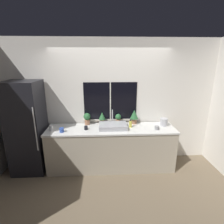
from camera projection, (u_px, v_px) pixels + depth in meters
ground_plane at (112, 175)px, 3.57m from camera, size 14.00×14.00×0.00m
wall_back at (110, 103)px, 3.86m from camera, size 8.00×0.09×2.70m
wall_left at (20, 97)px, 4.51m from camera, size 0.06×7.00×2.70m
wall_right at (194, 95)px, 4.73m from camera, size 0.06×7.00×2.70m
counter at (111, 148)px, 3.75m from camera, size 2.65×0.66×0.90m
refrigerator at (27, 128)px, 3.52m from camera, size 0.65×0.67×1.88m
sink at (113, 126)px, 3.61m from camera, size 0.57×0.44×0.33m
potted_plant_far_left at (87, 118)px, 3.79m from camera, size 0.15×0.15×0.26m
potted_plant_center_left at (102, 117)px, 3.80m from camera, size 0.15×0.15×0.28m
potted_plant_center_right at (118, 119)px, 3.83m from camera, size 0.13×0.13×0.23m
potted_plant_far_right at (134, 116)px, 3.82m from camera, size 0.18×0.18×0.32m
soap_bottle at (130, 124)px, 3.65m from camera, size 0.06×0.06×0.17m
mug_white at (51, 128)px, 3.50m from camera, size 0.07×0.07×0.09m
mug_grey at (157, 128)px, 3.53m from camera, size 0.09×0.09×0.08m
mug_blue at (62, 130)px, 3.41m from camera, size 0.08×0.08×0.09m
mug_black at (86, 128)px, 3.53m from camera, size 0.07×0.07×0.08m
kettle at (164, 122)px, 3.74m from camera, size 0.16×0.16×0.18m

